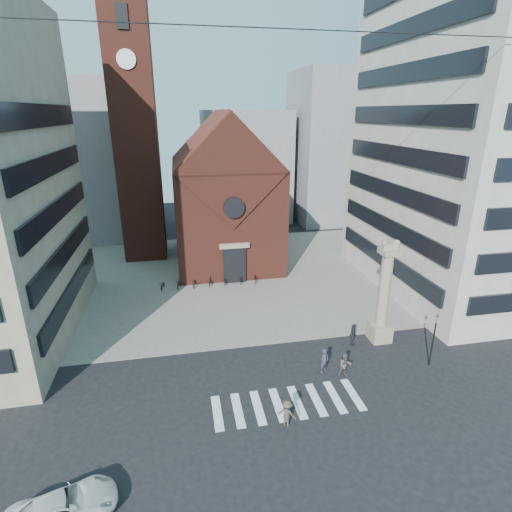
# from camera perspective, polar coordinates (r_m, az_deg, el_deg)

# --- Properties ---
(ground) EXTENTS (120.00, 120.00, 0.00)m
(ground) POSITION_cam_1_polar(r_m,az_deg,el_deg) (29.75, 1.86, -16.76)
(ground) COLOR black
(ground) RESTS_ON ground
(piazza) EXTENTS (46.00, 30.00, 0.05)m
(piazza) POSITION_cam_1_polar(r_m,az_deg,el_deg) (46.12, -3.39, -2.73)
(piazza) COLOR gray
(piazza) RESTS_ON ground
(zebra_crossing) EXTENTS (10.20, 3.20, 0.01)m
(zebra_crossing) POSITION_cam_1_polar(r_m,az_deg,el_deg) (27.59, 4.52, -20.24)
(zebra_crossing) COLOR white
(zebra_crossing) RESTS_ON ground
(church) EXTENTS (12.00, 16.65, 18.00)m
(church) POSITION_cam_1_polar(r_m,az_deg,el_deg) (49.54, -4.55, 8.48)
(church) COLOR #5E271D
(church) RESTS_ON ground
(campanile) EXTENTS (5.50, 5.50, 31.20)m
(campanile) POSITION_cam_1_polar(r_m,az_deg,el_deg) (51.45, -16.85, 16.87)
(campanile) COLOR #5E271D
(campanile) RESTS_ON ground
(building_right) EXTENTS (18.00, 22.00, 32.00)m
(building_right) POSITION_cam_1_polar(r_m,az_deg,el_deg) (45.96, 29.99, 15.20)
(building_right) COLOR beige
(building_right) RESTS_ON ground
(bg_block_left) EXTENTS (16.00, 14.00, 22.00)m
(bg_block_left) POSITION_cam_1_polar(r_m,az_deg,el_deg) (65.21, -24.47, 12.26)
(bg_block_left) COLOR gray
(bg_block_left) RESTS_ON ground
(bg_block_mid) EXTENTS (14.00, 12.00, 18.00)m
(bg_block_mid) POSITION_cam_1_polar(r_m,az_deg,el_deg) (69.73, -1.55, 12.71)
(bg_block_mid) COLOR gray
(bg_block_mid) RESTS_ON ground
(bg_block_right) EXTENTS (16.00, 14.00, 24.00)m
(bg_block_right) POSITION_cam_1_polar(r_m,az_deg,el_deg) (71.01, 12.15, 14.86)
(bg_block_right) COLOR gray
(bg_block_right) RESTS_ON ground
(lion_column) EXTENTS (1.63, 1.60, 8.68)m
(lion_column) POSITION_cam_1_polar(r_m,az_deg,el_deg) (33.65, 17.70, -6.26)
(lion_column) COLOR gray
(lion_column) RESTS_ON ground
(traffic_light) EXTENTS (0.13, 0.16, 4.30)m
(traffic_light) POSITION_cam_1_polar(r_m,az_deg,el_deg) (32.24, 24.01, -10.69)
(traffic_light) COLOR black
(traffic_light) RESTS_ON ground
(white_car) EXTENTS (5.29, 3.53, 1.35)m
(white_car) POSITION_cam_1_polar(r_m,az_deg,el_deg) (23.37, -25.92, -29.67)
(white_car) COLOR silver
(white_car) RESTS_ON ground
(pedestrian_0) EXTENTS (0.82, 0.70, 1.90)m
(pedestrian_0) POSITION_cam_1_polar(r_m,az_deg,el_deg) (29.97, 9.75, -14.55)
(pedestrian_0) COLOR #312C3D
(pedestrian_0) RESTS_ON ground
(pedestrian_1) EXTENTS (0.97, 0.80, 1.83)m
(pedestrian_1) POSITION_cam_1_polar(r_m,az_deg,el_deg) (29.91, 12.61, -14.94)
(pedestrian_1) COLOR #554A44
(pedestrian_1) RESTS_ON ground
(pedestrian_2) EXTENTS (0.80, 1.21, 1.91)m
(pedestrian_2) POSITION_cam_1_polar(r_m,az_deg,el_deg) (33.47, 13.67, -10.86)
(pedestrian_2) COLOR #26262D
(pedestrian_2) RESTS_ON ground
(pedestrian_3) EXTENTS (1.32, 1.17, 1.77)m
(pedestrian_3) POSITION_cam_1_polar(r_m,az_deg,el_deg) (25.57, 4.44, -21.49)
(pedestrian_3) COLOR #45372E
(pedestrian_3) RESTS_ON ground
(scooter_0) EXTENTS (0.84, 1.68, 0.84)m
(scooter_0) POSITION_cam_1_polar(r_m,az_deg,el_deg) (43.44, -13.20, -4.09)
(scooter_0) COLOR black
(scooter_0) RESTS_ON piazza
(scooter_1) EXTENTS (0.71, 1.61, 0.93)m
(scooter_1) POSITION_cam_1_polar(r_m,az_deg,el_deg) (43.37, -11.01, -3.90)
(scooter_1) COLOR black
(scooter_1) RESTS_ON piazza
(scooter_2) EXTENTS (0.84, 1.68, 0.84)m
(scooter_2) POSITION_cam_1_polar(r_m,az_deg,el_deg) (43.40, -8.80, -3.81)
(scooter_2) COLOR black
(scooter_2) RESTS_ON piazza
(scooter_3) EXTENTS (0.71, 1.61, 0.93)m
(scooter_3) POSITION_cam_1_polar(r_m,az_deg,el_deg) (43.45, -6.61, -3.60)
(scooter_3) COLOR black
(scooter_3) RESTS_ON piazza
(scooter_4) EXTENTS (0.84, 1.68, 0.84)m
(scooter_4) POSITION_cam_1_polar(r_m,az_deg,el_deg) (43.60, -4.42, -3.50)
(scooter_4) COLOR black
(scooter_4) RESTS_ON piazza
(scooter_5) EXTENTS (0.71, 1.61, 0.93)m
(scooter_5) POSITION_cam_1_polar(r_m,az_deg,el_deg) (43.78, -2.25, -3.29)
(scooter_5) COLOR black
(scooter_5) RESTS_ON piazza
(scooter_6) EXTENTS (0.84, 1.68, 0.84)m
(scooter_6) POSITION_cam_1_polar(r_m,az_deg,el_deg) (44.06, -0.10, -3.18)
(scooter_6) COLOR black
(scooter_6) RESTS_ON piazza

